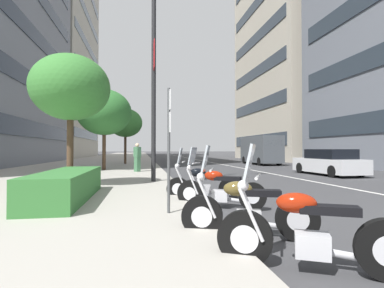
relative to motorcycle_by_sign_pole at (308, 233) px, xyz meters
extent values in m
cube|color=#A39E93|center=(30.26, 5.70, -0.38)|extent=(160.00, 10.28, 0.15)
cube|color=silver|center=(35.26, -5.60, -0.45)|extent=(110.00, 0.16, 0.01)
cylinder|color=black|center=(0.32, 0.66, -0.11)|extent=(0.41, 0.66, 0.68)
cylinder|color=silver|center=(0.32, 0.66, -0.11)|extent=(0.27, 0.36, 0.34)
cube|color=silver|center=(-0.02, -0.03, -0.13)|extent=(0.40, 0.46, 0.28)
cube|color=black|center=(-0.10, -0.20, 0.29)|extent=(0.48, 0.67, 0.10)
ellipsoid|color=#991E0A|center=(0.05, 0.12, 0.35)|extent=(0.42, 0.52, 0.24)
cylinder|color=silver|center=(0.22, 0.62, 0.19)|extent=(0.18, 0.30, 0.64)
cylinder|color=silver|center=(0.35, 0.55, 0.19)|extent=(0.18, 0.30, 0.64)
cylinder|color=silver|center=(0.25, 0.51, 0.65)|extent=(0.55, 0.30, 0.04)
sphere|color=silver|center=(0.33, 0.67, 0.53)|extent=(0.14, 0.14, 0.14)
cube|color=#B2BCC6|center=(0.29, 0.60, 0.83)|extent=(0.45, 0.30, 0.44)
cylinder|color=silver|center=(-0.02, -0.35, -0.25)|extent=(0.38, 0.65, 0.16)
cylinder|color=black|center=(1.57, 0.94, -0.11)|extent=(0.32, 0.68, 0.67)
cylinder|color=silver|center=(1.57, 0.94, -0.11)|extent=(0.23, 0.36, 0.34)
cylinder|color=black|center=(1.11, -0.48, -0.11)|extent=(0.32, 0.68, 0.67)
cylinder|color=silver|center=(1.11, -0.48, -0.11)|extent=(0.23, 0.36, 0.34)
cube|color=silver|center=(1.34, 0.23, -0.13)|extent=(0.37, 0.44, 0.28)
cube|color=black|center=(1.28, 0.05, 0.29)|extent=(0.41, 0.68, 0.10)
ellipsoid|color=brown|center=(1.39, 0.39, 0.35)|extent=(0.37, 0.51, 0.24)
cylinder|color=silver|center=(1.48, 0.88, 0.19)|extent=(0.14, 0.31, 0.64)
cylinder|color=silver|center=(1.61, 0.84, 0.19)|extent=(0.14, 0.31, 0.64)
cylinder|color=silver|center=(1.52, 0.78, 0.65)|extent=(0.58, 0.22, 0.04)
sphere|color=silver|center=(1.58, 0.95, 0.53)|extent=(0.14, 0.14, 0.14)
cube|color=#B2BCC6|center=(1.55, 0.88, 0.83)|extent=(0.46, 0.25, 0.44)
cylinder|color=silver|center=(1.38, -0.08, -0.25)|extent=(0.30, 0.68, 0.16)
cylinder|color=black|center=(4.14, 0.71, -0.12)|extent=(0.41, 0.63, 0.65)
cylinder|color=silver|center=(4.14, 0.71, -0.12)|extent=(0.27, 0.35, 0.33)
cylinder|color=black|center=(3.43, -0.66, -0.12)|extent=(0.41, 0.63, 0.65)
cylinder|color=silver|center=(3.43, -0.66, -0.12)|extent=(0.27, 0.35, 0.33)
cube|color=silver|center=(3.79, 0.02, -0.14)|extent=(0.41, 0.46, 0.28)
cube|color=black|center=(3.70, -0.13, 0.28)|extent=(0.49, 0.67, 0.10)
ellipsoid|color=#991E0A|center=(3.87, 0.18, 0.34)|extent=(0.43, 0.52, 0.24)
cylinder|color=silver|center=(4.04, 0.67, 0.18)|extent=(0.19, 0.30, 0.64)
cylinder|color=silver|center=(4.17, 0.60, 0.18)|extent=(0.19, 0.30, 0.64)
cylinder|color=silver|center=(4.07, 0.57, 0.64)|extent=(0.55, 0.31, 0.04)
sphere|color=silver|center=(4.15, 0.73, 0.52)|extent=(0.14, 0.14, 0.14)
cube|color=#B2BCC6|center=(4.12, 0.65, 0.82)|extent=(0.45, 0.31, 0.44)
cylinder|color=silver|center=(3.78, -0.29, -0.26)|extent=(0.40, 0.65, 0.16)
cylinder|color=black|center=(5.13, 0.90, -0.13)|extent=(0.27, 0.65, 0.64)
cylinder|color=silver|center=(5.13, 0.90, -0.13)|extent=(0.20, 0.34, 0.32)
cylinder|color=black|center=(4.78, -0.52, -0.13)|extent=(0.27, 0.65, 0.64)
cylinder|color=silver|center=(4.78, -0.52, -0.13)|extent=(0.20, 0.34, 0.32)
cube|color=silver|center=(4.96, 0.19, -0.15)|extent=(0.34, 0.43, 0.28)
cube|color=black|center=(4.92, 0.01, 0.27)|extent=(0.37, 0.67, 0.10)
ellipsoid|color=black|center=(5.00, 0.35, 0.33)|extent=(0.34, 0.50, 0.24)
cylinder|color=silver|center=(5.05, 0.84, 0.17)|extent=(0.12, 0.32, 0.64)
cylinder|color=silver|center=(5.18, 0.80, 0.17)|extent=(0.12, 0.32, 0.64)
cylinder|color=silver|center=(5.10, 0.74, 0.63)|extent=(0.59, 0.18, 0.04)
sphere|color=silver|center=(5.14, 0.92, 0.51)|extent=(0.14, 0.14, 0.14)
cube|color=#B2BCC6|center=(5.12, 0.84, 0.81)|extent=(0.46, 0.22, 0.44)
cylinder|color=silver|center=(5.03, -0.12, -0.26)|extent=(0.25, 0.69, 0.16)
cube|color=silver|center=(11.87, -8.39, 0.08)|extent=(4.52, 1.89, 0.76)
cube|color=black|center=(11.68, -8.40, 0.72)|extent=(2.53, 1.69, 0.53)
cylinder|color=black|center=(13.32, -7.55, -0.14)|extent=(0.63, 0.24, 0.62)
cylinder|color=black|center=(13.37, -9.15, -0.14)|extent=(0.63, 0.24, 0.62)
cylinder|color=black|center=(10.37, -7.63, -0.14)|extent=(0.63, 0.24, 0.62)
cylinder|color=black|center=(10.42, -9.23, -0.14)|extent=(0.63, 0.24, 0.62)
cube|color=#4C5156|center=(23.29, -9.20, 0.98)|extent=(5.77, 1.98, 2.42)
cube|color=black|center=(20.43, -9.20, 1.51)|extent=(0.04, 1.66, 0.56)
cylinder|color=black|center=(25.25, -8.32, -0.09)|extent=(0.72, 0.26, 0.72)
cylinder|color=black|center=(25.25, -10.09, -0.09)|extent=(0.72, 0.26, 0.72)
cylinder|color=black|center=(21.33, -8.31, -0.09)|extent=(0.72, 0.26, 0.72)
cylinder|color=black|center=(21.33, -10.08, -0.09)|extent=(0.72, 0.26, 0.72)
cylinder|color=#47494C|center=(2.78, 1.37, 0.96)|extent=(0.06, 0.06, 2.52)
cube|color=silver|center=(2.78, 1.36, 1.97)|extent=(0.32, 0.02, 0.40)
cube|color=silver|center=(2.78, 1.36, 1.52)|extent=(0.32, 0.02, 0.40)
cylinder|color=#232326|center=(8.75, 1.44, 4.32)|extent=(0.18, 0.18, 9.23)
cube|color=#B21E23|center=(8.40, 1.44, 4.68)|extent=(0.56, 0.03, 1.10)
cube|color=#B21E23|center=(9.10, 1.44, 4.68)|extent=(0.56, 0.03, 1.10)
cube|color=#337033|center=(4.82, 3.78, 0.06)|extent=(4.22, 1.10, 0.72)
cylinder|color=#473323|center=(7.46, 4.32, 0.90)|extent=(0.22, 0.22, 2.40)
ellipsoid|color=#387A33|center=(7.46, 4.32, 3.10)|extent=(2.64, 2.64, 2.25)
cylinder|color=#473323|center=(15.88, 4.21, 0.87)|extent=(0.22, 0.22, 2.34)
ellipsoid|color=#2D6B2D|center=(15.88, 4.21, 3.29)|extent=(3.36, 3.36, 2.86)
cylinder|color=#473323|center=(23.87, 3.34, 0.96)|extent=(0.22, 0.22, 2.53)
ellipsoid|color=#387A33|center=(23.87, 3.34, 3.35)|extent=(3.00, 3.00, 2.55)
cube|color=#3F724C|center=(14.12, 2.15, 0.12)|extent=(0.40, 0.38, 0.84)
cube|color=#3F724C|center=(14.12, 2.15, 0.83)|extent=(0.48, 0.44, 0.58)
sphere|color=beige|center=(14.12, 2.15, 1.23)|extent=(0.23, 0.23, 0.23)
cube|color=beige|center=(35.48, -21.95, 16.10)|extent=(19.14, 16.36, 33.10)
cube|color=#2D3842|center=(35.48, -13.73, 2.20)|extent=(17.23, 0.08, 1.50)
cube|color=#2D3842|center=(35.48, -13.73, 6.94)|extent=(17.23, 0.08, 1.50)
cube|color=#2D3842|center=(35.48, -13.73, 11.69)|extent=(17.23, 0.08, 1.50)
cube|color=#2D3842|center=(35.48, -13.73, 16.43)|extent=(17.23, 0.08, 1.50)
cube|color=#2D3842|center=(35.48, -13.73, 21.18)|extent=(17.23, 0.08, 1.50)
cube|color=#232D3D|center=(24.28, 11.81, 2.85)|extent=(29.12, 0.08, 1.50)
cube|color=#232D3D|center=(24.28, 11.81, 7.28)|extent=(29.12, 0.08, 1.50)
cube|color=#232D3D|center=(24.28, 11.81, 11.71)|extent=(29.12, 0.08, 1.50)
cube|color=#B7B2A3|center=(54.78, 19.92, 25.18)|extent=(26.27, 16.14, 51.26)
cube|color=#384756|center=(54.78, 11.81, 3.65)|extent=(23.64, 0.08, 1.50)
cube|color=#384756|center=(54.78, 11.81, 9.16)|extent=(23.64, 0.08, 1.50)
cube|color=#384756|center=(54.78, 11.81, 14.67)|extent=(23.64, 0.08, 1.50)
cube|color=#384756|center=(54.78, 11.81, 20.18)|extent=(23.64, 0.08, 1.50)
cube|color=#384756|center=(54.78, 11.81, 25.69)|extent=(23.64, 0.08, 1.50)
camera|label=1|loc=(-3.17, 1.91, 0.98)|focal=27.68mm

